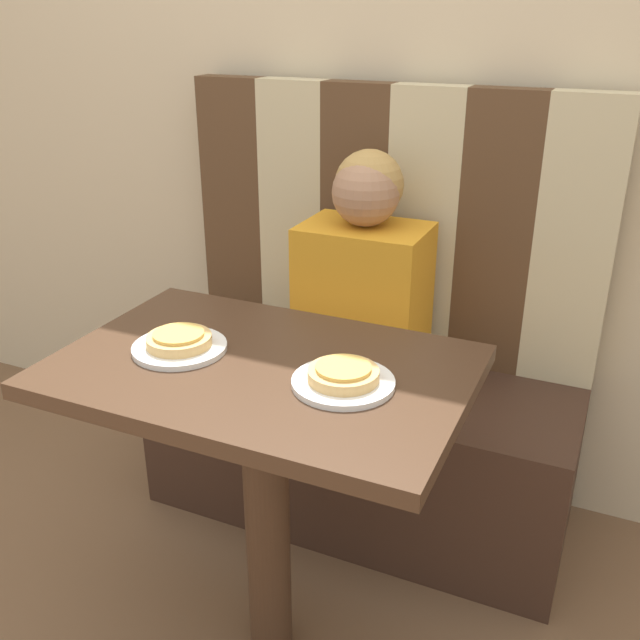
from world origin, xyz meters
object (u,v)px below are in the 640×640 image
Objects in this scene: plate_right at (343,382)px; pizza_left at (179,339)px; plate_left at (180,348)px; pizza_right at (343,373)px; person at (364,275)px.

plate_right is 1.45× the size of pizza_left.
plate_right is (0.37, 0.00, 0.00)m from plate_left.
plate_right is at bearing 0.00° from plate_left.
pizza_left is at bearing 0.00° from plate_left.
pizza_left is 0.37m from pizza_right.
plate_left is at bearing -107.26° from person.
person is 3.19× the size of plate_left.
pizza_right is (0.18, -0.59, 0.03)m from person.
plate_left and plate_right have the same top height.
pizza_left and pizza_right have the same top height.
person is at bearing 107.26° from pizza_right.
pizza_left reaches higher than plate_right.
person reaches higher than pizza_left.
pizza_left reaches higher than plate_left.
person is at bearing 107.26° from plate_right.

